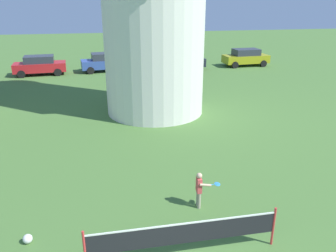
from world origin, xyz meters
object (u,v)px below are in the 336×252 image
at_px(player_far, 200,188).
at_px(stray_ball, 28,239).
at_px(parked_car_red, 40,65).
at_px(parked_car_black, 180,61).
at_px(parked_car_mustard, 246,57).
at_px(tennis_net, 184,234).
at_px(parked_car_blue, 106,62).

relative_size(player_far, stray_ball, 4.65).
relative_size(parked_car_red, parked_car_black, 0.96).
height_order(parked_car_red, parked_car_mustard, same).
bearing_deg(tennis_net, player_far, 64.03).
relative_size(parked_car_red, parked_car_blue, 0.98).
xyz_separation_m(stray_ball, parked_car_mustard, (15.35, 21.87, 0.68)).
relative_size(player_far, parked_car_blue, 0.27).
xyz_separation_m(tennis_net, parked_car_black, (5.07, 22.44, 0.13)).
bearing_deg(parked_car_blue, stray_ball, -96.65).
distance_m(tennis_net, parked_car_mustard, 25.83).
bearing_deg(player_far, parked_car_black, 78.66).
distance_m(stray_ball, parked_car_black, 23.00).
bearing_deg(player_far, parked_car_blue, 96.14).
height_order(parked_car_red, parked_car_blue, same).
bearing_deg(parked_car_mustard, player_far, -116.45).
bearing_deg(parked_car_red, tennis_net, -73.64).
bearing_deg(parked_car_black, parked_car_mustard, 6.13).
relative_size(parked_car_red, parked_car_mustard, 1.00).
height_order(stray_ball, parked_car_mustard, parked_car_mustard).
bearing_deg(parked_car_red, parked_car_blue, 4.79).
distance_m(tennis_net, parked_car_red, 23.67).
distance_m(parked_car_red, parked_car_blue, 5.37).
bearing_deg(parked_car_red, parked_car_mustard, 1.33).
height_order(parked_car_blue, parked_car_black, same).
distance_m(parked_car_red, parked_car_mustard, 18.16).
height_order(player_far, parked_car_black, parked_car_black).
height_order(tennis_net, parked_car_blue, parked_car_blue).
height_order(stray_ball, parked_car_red, parked_car_red).
height_order(tennis_net, parked_car_mustard, parked_car_mustard).
distance_m(player_far, parked_car_blue, 21.30).
distance_m(tennis_net, stray_ball, 4.10).
distance_m(player_far, parked_car_mustard, 23.62).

